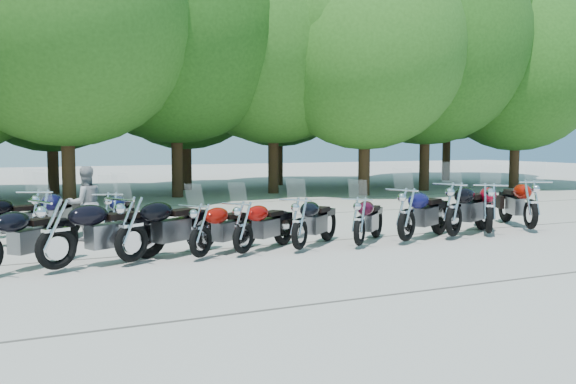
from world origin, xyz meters
name	(u,v)px	position (x,y,z in m)	size (l,w,h in m)	color
ground	(321,256)	(0.00, 0.00, 0.00)	(90.00, 90.00, 0.00)	gray
tree_3	(64,12)	(-3.57, 11.24, 6.32)	(8.70, 8.70, 10.67)	#3A2614
tree_4	(175,23)	(0.54, 13.09, 6.64)	(9.13, 9.13, 11.20)	#3A2614
tree_5	(273,33)	(4.61, 13.20, 6.57)	(9.04, 9.04, 11.10)	#3A2614
tree_6	(366,48)	(7.55, 10.82, 5.81)	(8.00, 8.00, 9.82)	#3A2614
tree_7	(427,43)	(11.20, 11.78, 6.39)	(8.79, 8.79, 10.79)	#3A2614
tree_8	(517,68)	(15.83, 11.20, 5.47)	(7.53, 7.53, 9.25)	#3A2614
tree_11	(50,58)	(-3.76, 16.43, 5.49)	(7.56, 7.56, 9.28)	#3A2614
tree_12	(185,60)	(1.80, 16.47, 5.72)	(7.88, 7.88, 9.67)	#3A2614
tree_13	(278,61)	(6.69, 17.47, 6.04)	(8.31, 8.31, 10.20)	#3A2614
tree_14	(364,67)	(10.68, 16.09, 5.83)	(8.02, 8.02, 9.84)	#3A2614
tree_15	(449,52)	(16.61, 17.02, 7.03)	(9.67, 9.67, 11.86)	#3A2614
motorcycle_1	(56,231)	(-4.64, 0.40, 0.70)	(0.75, 2.47, 1.40)	black
motorcycle_2	(131,227)	(-3.41, 0.55, 0.69)	(0.74, 2.42, 1.37)	black
motorcycle_3	(200,228)	(-2.19, 0.50, 0.59)	(0.64, 2.09, 1.18)	#800A04
motorcycle_4	(243,226)	(-1.36, 0.53, 0.59)	(0.64, 2.09, 1.18)	#880804
motorcycle_5	(300,222)	(-0.22, 0.48, 0.61)	(0.66, 2.16, 1.22)	black
motorcycle_6	(360,220)	(1.08, 0.40, 0.59)	(0.64, 2.09, 1.18)	#350718
motorcycle_7	(407,212)	(2.23, 0.41, 0.68)	(0.73, 2.39, 1.35)	#0E0E3D
motorcycle_8	(454,207)	(3.54, 0.50, 0.72)	(0.77, 2.54, 1.44)	black
motorcycle_9	(489,206)	(4.59, 0.55, 0.69)	(0.74, 2.44, 1.38)	maroon
motorcycle_10	(531,203)	(5.94, 0.63, 0.71)	(0.76, 2.51, 1.42)	#8E0E05
motorcycle_12	(41,215)	(-4.77, 3.04, 0.68)	(0.73, 2.40, 1.36)	#0D0C38
motorcycle_13	(111,214)	(-3.37, 3.27, 0.61)	(0.66, 2.16, 1.22)	#0C0F39
rider_1	(85,203)	(-3.83, 3.76, 0.81)	(0.79, 0.61, 1.62)	#9A9A9D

